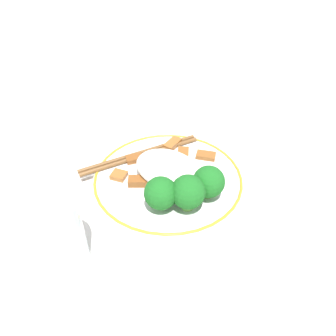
{
  "coord_description": "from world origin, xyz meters",
  "views": [
    {
      "loc": [
        -0.25,
        0.34,
        0.39
      ],
      "look_at": [
        0.0,
        0.0,
        0.03
      ],
      "focal_mm": 35.0,
      "sensor_mm": 36.0,
      "label": 1
    }
  ],
  "objects_px": {
    "broccoli_back_center": "(188,192)",
    "drinking_glass": "(52,236)",
    "broccoli_back_right": "(208,182)",
    "plate": "(168,179)",
    "chopsticks": "(140,155)",
    "broccoli_back_left": "(161,193)"
  },
  "relations": [
    {
      "from": "broccoli_back_center",
      "to": "drinking_glass",
      "type": "relative_size",
      "value": 0.55
    },
    {
      "from": "broccoli_back_left",
      "to": "chopsticks",
      "type": "relative_size",
      "value": 0.26
    },
    {
      "from": "broccoli_back_center",
      "to": "chopsticks",
      "type": "bearing_deg",
      "value": -21.75
    },
    {
      "from": "drinking_glass",
      "to": "broccoli_back_left",
      "type": "bearing_deg",
      "value": -111.42
    },
    {
      "from": "broccoli_back_right",
      "to": "plate",
      "type": "bearing_deg",
      "value": -0.61
    },
    {
      "from": "broccoli_back_left",
      "to": "broccoli_back_center",
      "type": "bearing_deg",
      "value": -143.35
    },
    {
      "from": "chopsticks",
      "to": "plate",
      "type": "bearing_deg",
      "value": 167.52
    },
    {
      "from": "plate",
      "to": "broccoli_back_left",
      "type": "height_order",
      "value": "broccoli_back_left"
    },
    {
      "from": "broccoli_back_center",
      "to": "broccoli_back_right",
      "type": "relative_size",
      "value": 1.05
    },
    {
      "from": "plate",
      "to": "broccoli_back_left",
      "type": "relative_size",
      "value": 4.54
    },
    {
      "from": "broccoli_back_center",
      "to": "drinking_glass",
      "type": "xyz_separation_m",
      "value": [
        0.09,
        0.17,
        0.01
      ]
    },
    {
      "from": "broccoli_back_left",
      "to": "broccoli_back_right",
      "type": "bearing_deg",
      "value": -125.33
    },
    {
      "from": "broccoli_back_center",
      "to": "broccoli_back_right",
      "type": "bearing_deg",
      "value": -107.36
    },
    {
      "from": "plate",
      "to": "chopsticks",
      "type": "distance_m",
      "value": 0.08
    },
    {
      "from": "broccoli_back_left",
      "to": "plate",
      "type": "bearing_deg",
      "value": -62.44
    },
    {
      "from": "plate",
      "to": "broccoli_back_right",
      "type": "relative_size",
      "value": 4.53
    },
    {
      "from": "broccoli_back_right",
      "to": "chopsticks",
      "type": "relative_size",
      "value": 0.26
    },
    {
      "from": "plate",
      "to": "broccoli_back_center",
      "type": "bearing_deg",
      "value": 148.97
    },
    {
      "from": "plate",
      "to": "broccoli_back_right",
      "type": "xyz_separation_m",
      "value": [
        -0.08,
        0.0,
        0.04
      ]
    },
    {
      "from": "broccoli_back_right",
      "to": "drinking_glass",
      "type": "height_order",
      "value": "drinking_glass"
    },
    {
      "from": "plate",
      "to": "drinking_glass",
      "type": "bearing_deg",
      "value": 83.19
    },
    {
      "from": "drinking_glass",
      "to": "broccoli_back_center",
      "type": "bearing_deg",
      "value": -117.68
    }
  ]
}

